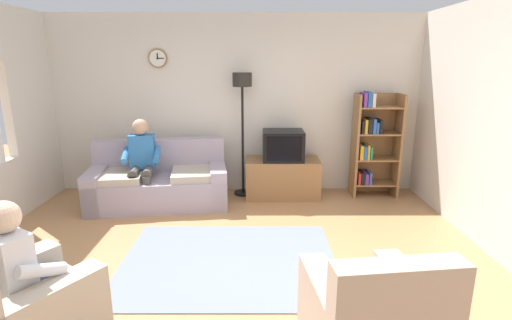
{
  "coord_description": "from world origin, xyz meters",
  "views": [
    {
      "loc": [
        0.31,
        -3.32,
        2.01
      ],
      "look_at": [
        0.31,
        1.01,
        0.89
      ],
      "focal_mm": 26.89,
      "sensor_mm": 36.0,
      "label": 1
    }
  ],
  "objects_px": {
    "couch": "(159,183)",
    "tv": "(283,145)",
    "tv_stand": "(282,178)",
    "person_on_couch": "(141,159)",
    "armchair_near_window": "(19,312)",
    "floor_lamp": "(242,100)",
    "armchair_near_bookshelf": "(370,319)",
    "person_in_left_armchair": "(25,267)",
    "bookshelf": "(372,143)"
  },
  "relations": [
    {
      "from": "tv",
      "to": "armchair_near_window",
      "type": "height_order",
      "value": "tv"
    },
    {
      "from": "bookshelf",
      "to": "armchair_near_bookshelf",
      "type": "height_order",
      "value": "bookshelf"
    },
    {
      "from": "bookshelf",
      "to": "armchair_near_bookshelf",
      "type": "bearing_deg",
      "value": -106.01
    },
    {
      "from": "couch",
      "to": "person_on_couch",
      "type": "xyz_separation_m",
      "value": [
        -0.19,
        -0.11,
        0.39
      ]
    },
    {
      "from": "tv_stand",
      "to": "person_on_couch",
      "type": "xyz_separation_m",
      "value": [
        -1.98,
        -0.44,
        0.41
      ]
    },
    {
      "from": "armchair_near_window",
      "to": "armchair_near_bookshelf",
      "type": "relative_size",
      "value": 1.21
    },
    {
      "from": "armchair_near_window",
      "to": "person_in_left_armchair",
      "type": "height_order",
      "value": "person_in_left_armchair"
    },
    {
      "from": "couch",
      "to": "armchair_near_bookshelf",
      "type": "xyz_separation_m",
      "value": [
        2.18,
        -2.96,
        -0.02
      ]
    },
    {
      "from": "tv_stand",
      "to": "armchair_near_window",
      "type": "height_order",
      "value": "armchair_near_window"
    },
    {
      "from": "tv_stand",
      "to": "floor_lamp",
      "type": "bearing_deg",
      "value": 170.66
    },
    {
      "from": "couch",
      "to": "person_in_left_armchair",
      "type": "distance_m",
      "value": 2.83
    },
    {
      "from": "tv",
      "to": "person_on_couch",
      "type": "bearing_deg",
      "value": -168.03
    },
    {
      "from": "tv",
      "to": "person_in_left_armchair",
      "type": "distance_m",
      "value": 3.72
    },
    {
      "from": "couch",
      "to": "armchair_near_window",
      "type": "height_order",
      "value": "same"
    },
    {
      "from": "tv_stand",
      "to": "person_on_couch",
      "type": "distance_m",
      "value": 2.07
    },
    {
      "from": "floor_lamp",
      "to": "person_on_couch",
      "type": "distance_m",
      "value": 1.66
    },
    {
      "from": "floor_lamp",
      "to": "person_on_couch",
      "type": "bearing_deg",
      "value": -158.51
    },
    {
      "from": "person_on_couch",
      "to": "floor_lamp",
      "type": "bearing_deg",
      "value": 21.49
    },
    {
      "from": "armchair_near_bookshelf",
      "to": "person_on_couch",
      "type": "bearing_deg",
      "value": 129.71
    },
    {
      "from": "person_in_left_armchair",
      "to": "armchair_near_bookshelf",
      "type": "bearing_deg",
      "value": -3.63
    },
    {
      "from": "person_in_left_armchair",
      "to": "person_on_couch",
      "type": "bearing_deg",
      "value": 89.05
    },
    {
      "from": "floor_lamp",
      "to": "armchair_near_bookshelf",
      "type": "bearing_deg",
      "value": -73.8
    },
    {
      "from": "couch",
      "to": "floor_lamp",
      "type": "bearing_deg",
      "value": 20.07
    },
    {
      "from": "bookshelf",
      "to": "person_in_left_armchair",
      "type": "xyz_separation_m",
      "value": [
        -3.38,
        -3.21,
        -0.22
      ]
    },
    {
      "from": "couch",
      "to": "floor_lamp",
      "type": "relative_size",
      "value": 1.08
    },
    {
      "from": "couch",
      "to": "person_on_couch",
      "type": "bearing_deg",
      "value": -150.27
    },
    {
      "from": "tv",
      "to": "armchair_near_window",
      "type": "relative_size",
      "value": 0.51
    },
    {
      "from": "tv",
      "to": "floor_lamp",
      "type": "height_order",
      "value": "floor_lamp"
    },
    {
      "from": "couch",
      "to": "person_on_couch",
      "type": "height_order",
      "value": "person_on_couch"
    },
    {
      "from": "tv",
      "to": "person_in_left_armchair",
      "type": "height_order",
      "value": "person_in_left_armchair"
    },
    {
      "from": "couch",
      "to": "tv",
      "type": "bearing_deg",
      "value": 9.85
    },
    {
      "from": "tv_stand",
      "to": "person_in_left_armchair",
      "type": "xyz_separation_m",
      "value": [
        -2.03,
        -3.14,
        0.31
      ]
    },
    {
      "from": "tv_stand",
      "to": "couch",
      "type": "bearing_deg",
      "value": -169.39
    },
    {
      "from": "floor_lamp",
      "to": "armchair_near_window",
      "type": "distance_m",
      "value": 3.81
    },
    {
      "from": "bookshelf",
      "to": "floor_lamp",
      "type": "distance_m",
      "value": 2.05
    },
    {
      "from": "couch",
      "to": "person_in_left_armchair",
      "type": "xyz_separation_m",
      "value": [
        -0.24,
        -2.81,
        0.29
      ]
    },
    {
      "from": "tv_stand",
      "to": "tv",
      "type": "distance_m",
      "value": 0.51
    },
    {
      "from": "tv",
      "to": "armchair_near_window",
      "type": "xyz_separation_m",
      "value": [
        -2.08,
        -3.19,
        -0.51
      ]
    },
    {
      "from": "armchair_near_bookshelf",
      "to": "bookshelf",
      "type": "bearing_deg",
      "value": 73.99
    },
    {
      "from": "bookshelf",
      "to": "person_on_couch",
      "type": "bearing_deg",
      "value": -171.21
    },
    {
      "from": "couch",
      "to": "tv",
      "type": "xyz_separation_m",
      "value": [
        1.79,
        0.31,
        0.49
      ]
    },
    {
      "from": "floor_lamp",
      "to": "person_on_couch",
      "type": "height_order",
      "value": "floor_lamp"
    },
    {
      "from": "couch",
      "to": "floor_lamp",
      "type": "xyz_separation_m",
      "value": [
        1.19,
        0.43,
        1.14
      ]
    },
    {
      "from": "armchair_near_bookshelf",
      "to": "tv_stand",
      "type": "bearing_deg",
      "value": 96.64
    },
    {
      "from": "armchair_near_window",
      "to": "person_in_left_armchair",
      "type": "bearing_deg",
      "value": 57.15
    },
    {
      "from": "tv",
      "to": "person_on_couch",
      "type": "distance_m",
      "value": 2.03
    },
    {
      "from": "bookshelf",
      "to": "tv",
      "type": "bearing_deg",
      "value": -175.98
    },
    {
      "from": "tv_stand",
      "to": "bookshelf",
      "type": "bearing_deg",
      "value": 2.98
    },
    {
      "from": "armchair_near_window",
      "to": "person_on_couch",
      "type": "relative_size",
      "value": 0.95
    },
    {
      "from": "tv_stand",
      "to": "person_on_couch",
      "type": "bearing_deg",
      "value": -167.36
    }
  ]
}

